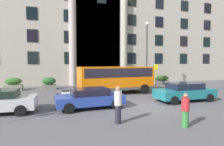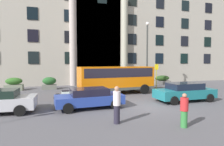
# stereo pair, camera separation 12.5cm
# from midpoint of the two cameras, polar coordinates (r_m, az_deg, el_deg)

# --- Properties ---
(ground_plane) EXTENTS (80.00, 64.00, 0.12)m
(ground_plane) POSITION_cam_midpoint_polar(r_m,az_deg,el_deg) (13.12, 10.66, -10.15)
(ground_plane) COLOR #4D4C51
(office_building_facade) EXTENTS (42.42, 9.71, 15.88)m
(office_building_facade) POSITION_cam_midpoint_polar(r_m,az_deg,el_deg) (29.83, -4.89, 12.94)
(office_building_facade) COLOR #A29A8D
(office_building_facade) RESTS_ON ground_plane
(orange_minibus) EXTENTS (7.11, 3.05, 2.54)m
(orange_minibus) POSITION_cam_midpoint_polar(r_m,az_deg,el_deg) (17.75, 1.34, -1.32)
(orange_minibus) COLOR orange
(orange_minibus) RESTS_ON ground_plane
(bus_stop_sign) EXTENTS (0.44, 0.08, 2.73)m
(bus_stop_sign) POSITION_cam_midpoint_polar(r_m,az_deg,el_deg) (21.38, 13.47, -0.21)
(bus_stop_sign) COLOR #9D9D20
(bus_stop_sign) RESTS_ON ground_plane
(hedge_planter_entrance_left) EXTENTS (1.52, 0.92, 1.33)m
(hedge_planter_entrance_left) POSITION_cam_midpoint_polar(r_m,az_deg,el_deg) (21.66, -18.30, -3.00)
(hedge_planter_entrance_left) COLOR #64675D
(hedge_planter_entrance_left) RESTS_ON ground_plane
(hedge_planter_entrance_right) EXTENTS (2.18, 0.87, 1.18)m
(hedge_planter_entrance_right) POSITION_cam_midpoint_polar(r_m,az_deg,el_deg) (26.05, 15.12, -2.05)
(hedge_planter_entrance_right) COLOR slate
(hedge_planter_entrance_right) RESTS_ON ground_plane
(hedge_planter_far_west) EXTENTS (2.19, 0.99, 1.69)m
(hedge_planter_far_west) POSITION_cam_midpoint_polar(r_m,az_deg,el_deg) (22.66, 1.23, -2.12)
(hedge_planter_far_west) COLOR #646D5C
(hedge_planter_far_west) RESTS_ON ground_plane
(hedge_planter_far_east) EXTENTS (1.72, 0.97, 1.35)m
(hedge_planter_far_east) POSITION_cam_midpoint_polar(r_m,az_deg,el_deg) (22.12, -27.45, -3.07)
(hedge_planter_far_east) COLOR slate
(hedge_planter_far_east) RESTS_ON ground_plane
(parked_sedan_far) EXTENTS (4.63, 2.05, 1.40)m
(parked_sedan_far) POSITION_cam_midpoint_polar(r_m,az_deg,el_deg) (15.43, 21.37, -5.32)
(parked_sedan_far) COLOR #19676F
(parked_sedan_far) RESTS_ON ground_plane
(parked_compact_extra) EXTENTS (4.44, 2.26, 1.29)m
(parked_compact_extra) POSITION_cam_midpoint_polar(r_m,az_deg,el_deg) (12.38, -6.60, -7.44)
(parked_compact_extra) COLOR #243D94
(parked_compact_extra) RESTS_ON ground_plane
(scooter_by_planter) EXTENTS (2.09, 0.55, 0.89)m
(scooter_by_planter) POSITION_cam_midpoint_polar(r_m,az_deg,el_deg) (14.85, -13.20, -6.54)
(scooter_by_planter) COLOR black
(scooter_by_planter) RESTS_ON ground_plane
(pedestrian_man_crossing) EXTENTS (0.36, 0.36, 1.57)m
(pedestrian_man_crossing) POSITION_cam_midpoint_polar(r_m,az_deg,el_deg) (9.38, 21.41, -10.52)
(pedestrian_man_crossing) COLOR #2E7436
(pedestrian_man_crossing) RESTS_ON ground_plane
(pedestrian_child_trailing) EXTENTS (0.36, 0.36, 1.83)m
(pedestrian_child_trailing) POSITION_cam_midpoint_polar(r_m,az_deg,el_deg) (9.23, 1.86, -9.57)
(pedestrian_child_trailing) COLOR #221F2E
(pedestrian_child_trailing) RESTS_ON ground_plane
(lamppost_plaza_centre) EXTENTS (0.40, 0.40, 7.61)m
(lamppost_plaza_centre) POSITION_cam_midpoint_polar(r_m,az_deg,el_deg) (22.48, 10.77, 7.00)
(lamppost_plaza_centre) COLOR #333634
(lamppost_plaza_centre) RESTS_ON ground_plane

